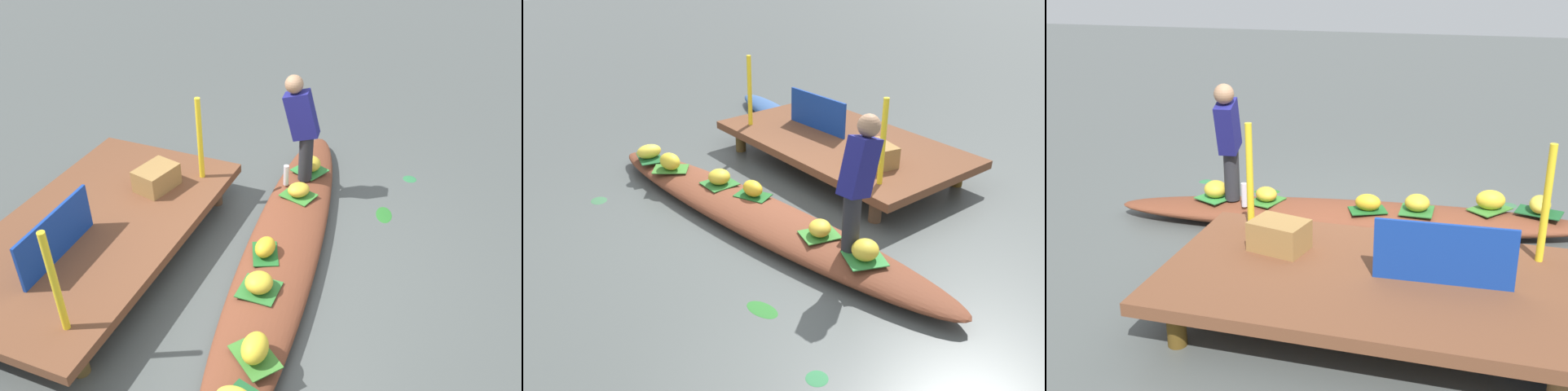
% 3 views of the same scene
% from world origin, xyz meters
% --- Properties ---
extents(canal_water, '(40.00, 40.00, 0.00)m').
position_xyz_m(canal_water, '(0.00, 0.00, 0.00)').
color(canal_water, '#4A4F4D').
rests_on(canal_water, ground).
extents(dock_platform, '(3.20, 1.80, 0.38)m').
position_xyz_m(dock_platform, '(-0.58, 1.77, 0.33)').
color(dock_platform, brown).
rests_on(dock_platform, ground).
extents(vendor_boat, '(4.96, 1.37, 0.24)m').
position_xyz_m(vendor_boat, '(0.00, 0.00, 0.12)').
color(vendor_boat, brown).
rests_on(vendor_boat, ground).
extents(leaf_mat_0, '(0.33, 0.35, 0.01)m').
position_xyz_m(leaf_mat_0, '(-0.69, -0.03, 0.24)').
color(leaf_mat_0, '#2C6F2D').
rests_on(leaf_mat_0, vendor_boat).
extents(banana_bunch_0, '(0.34, 0.34, 0.17)m').
position_xyz_m(banana_bunch_0, '(-0.69, -0.03, 0.33)').
color(banana_bunch_0, gold).
rests_on(banana_bunch_0, vendor_boat).
extents(leaf_mat_2, '(0.43, 0.36, 0.01)m').
position_xyz_m(leaf_mat_2, '(-0.21, 0.10, 0.24)').
color(leaf_mat_2, '#1F6025').
rests_on(leaf_mat_2, vendor_boat).
extents(banana_bunch_2, '(0.26, 0.19, 0.17)m').
position_xyz_m(banana_bunch_2, '(-0.21, 0.10, 0.33)').
color(banana_bunch_2, gold).
rests_on(banana_bunch_2, vendor_boat).
extents(leaf_mat_3, '(0.36, 0.41, 0.01)m').
position_xyz_m(leaf_mat_3, '(0.86, 0.11, 0.24)').
color(leaf_mat_3, '#377D2E').
rests_on(leaf_mat_3, vendor_boat).
extents(banana_bunch_3, '(0.33, 0.33, 0.15)m').
position_xyz_m(banana_bunch_3, '(0.86, 0.11, 0.32)').
color(banana_bunch_3, gold).
rests_on(banana_bunch_3, vendor_boat).
extents(leaf_mat_4, '(0.46, 0.49, 0.01)m').
position_xyz_m(leaf_mat_4, '(-1.39, -0.27, 0.24)').
color(leaf_mat_4, '#3B7B2C').
rests_on(leaf_mat_4, vendor_boat).
extents(banana_bunch_4, '(0.31, 0.24, 0.20)m').
position_xyz_m(banana_bunch_4, '(-1.39, -0.27, 0.34)').
color(banana_bunch_4, yellow).
rests_on(banana_bunch_4, vendor_boat).
extents(leaf_mat_5, '(0.44, 0.45, 0.01)m').
position_xyz_m(leaf_mat_5, '(1.41, 0.16, 0.24)').
color(leaf_mat_5, '#32863C').
rests_on(leaf_mat_5, vendor_boat).
extents(banana_bunch_5, '(0.35, 0.35, 0.18)m').
position_xyz_m(banana_bunch_5, '(1.41, 0.16, 0.33)').
color(banana_bunch_5, gold).
rests_on(banana_bunch_5, vendor_boat).
extents(vendor_person, '(0.23, 0.43, 1.25)m').
position_xyz_m(vendor_person, '(1.21, 0.22, 0.94)').
color(vendor_person, '#28282D').
rests_on(vendor_person, vendor_boat).
extents(water_bottle, '(0.06, 0.06, 0.25)m').
position_xyz_m(water_bottle, '(1.02, 0.32, 0.36)').
color(water_bottle, silver).
rests_on(water_bottle, vendor_boat).
extents(market_banner, '(1.01, 0.07, 0.47)m').
position_xyz_m(market_banner, '(-1.08, 1.77, 0.62)').
color(market_banner, navy).
rests_on(market_banner, dock_platform).
extents(railing_post_west, '(0.06, 0.06, 0.95)m').
position_xyz_m(railing_post_west, '(-1.78, 1.17, 0.86)').
color(railing_post_west, yellow).
rests_on(railing_post_west, dock_platform).
extents(railing_post_east, '(0.06, 0.06, 0.95)m').
position_xyz_m(railing_post_east, '(0.62, 1.17, 0.86)').
color(railing_post_east, yellow).
rests_on(railing_post_east, dock_platform).
extents(produce_crate, '(0.50, 0.41, 0.25)m').
position_xyz_m(produce_crate, '(0.25, 1.53, 0.51)').
color(produce_crate, olive).
rests_on(produce_crate, dock_platform).
extents(drifting_plant_0, '(0.34, 0.24, 0.01)m').
position_xyz_m(drifting_plant_0, '(1.18, -0.80, 0.00)').
color(drifting_plant_0, '#276B27').
rests_on(drifting_plant_0, ground).
extents(drifting_plant_2, '(0.23, 0.23, 0.01)m').
position_xyz_m(drifting_plant_2, '(2.04, -0.95, 0.00)').
color(drifting_plant_2, '#2C7141').
rests_on(drifting_plant_2, ground).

